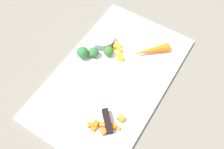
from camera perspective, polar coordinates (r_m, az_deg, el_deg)
The scene contains 21 objects.
ground_plane at distance 0.81m, azimuth 0.00°, elevation -0.80°, with size 4.00×4.00×0.00m, color slate.
cutting_board at distance 0.81m, azimuth 0.00°, elevation -0.59°, with size 0.55×0.33×0.01m, color white.
prep_bowl at distance 0.86m, azimuth -1.98°, elevation 7.71°, with size 0.07×0.07×0.03m, color #B9B7C4.
chef_knife at distance 0.75m, azimuth -2.01°, elevation -6.54°, with size 0.24×0.24×0.02m.
whole_carrot at distance 0.85m, azimuth 8.64°, elevation 5.37°, with size 0.03×0.03×0.13m, color orange.
carrot_dice_0 at distance 0.72m, azimuth -1.95°, elevation -12.74°, with size 0.02×0.02×0.02m, color orange.
carrot_dice_1 at distance 0.72m, azimuth 0.11°, elevation -11.67°, with size 0.01×0.02×0.01m, color orange.
carrot_dice_2 at distance 0.73m, azimuth -5.08°, elevation -11.27°, with size 0.01×0.01×0.01m, color orange.
carrot_dice_3 at distance 0.72m, azimuth -4.19°, elevation -12.08°, with size 0.01×0.01×0.01m, color orange.
carrot_dice_4 at distance 0.72m, azimuth -3.71°, elevation -11.09°, with size 0.02×0.02×0.02m, color orange.
carrot_dice_5 at distance 0.72m, azimuth -2.21°, elevation -11.27°, with size 0.01×0.02×0.02m, color orange.
carrot_dice_6 at distance 0.72m, azimuth -1.13°, elevation -12.42°, with size 0.01×0.01×0.01m, color orange.
carrot_dice_7 at distance 0.72m, azimuth 1.42°, elevation -12.05°, with size 0.01×0.01×0.01m, color orange.
carrot_dice_8 at distance 0.73m, azimuth 2.08°, elevation -9.87°, with size 0.02×0.02×0.02m, color orange.
pepper_dice_0 at distance 0.85m, azimuth 1.09°, elevation 6.41°, with size 0.02×0.02×0.02m, color yellow.
pepper_dice_1 at distance 0.84m, azimuth 1.83°, elevation 4.30°, with size 0.02×0.02×0.01m, color yellow.
pepper_dice_2 at distance 0.83m, azimuth 1.98°, elevation 3.59°, with size 0.02×0.02×0.01m, color yellow.
pepper_dice_3 at distance 0.85m, azimuth 1.67°, elevation 5.60°, with size 0.02×0.01×0.01m, color yellow.
broccoli_floret_0 at distance 0.83m, azimuth -4.19°, elevation 5.02°, with size 0.03×0.03×0.04m.
broccoli_floret_1 at distance 0.83m, azimuth -0.81°, elevation 5.28°, with size 0.03×0.03×0.04m.
broccoli_floret_2 at distance 0.83m, azimuth -6.65°, elevation 4.95°, with size 0.04×0.04×0.04m.
Camera 1 is at (0.35, 0.22, 0.70)m, focal length 40.44 mm.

